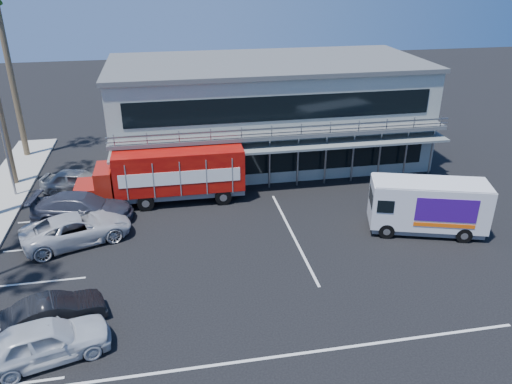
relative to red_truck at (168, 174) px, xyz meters
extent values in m
plane|color=black|center=(4.51, -8.51, -1.87)|extent=(120.00, 120.00, 0.00)
cube|color=#969D90|center=(7.51, 6.49, 1.63)|extent=(22.00, 10.00, 7.00)
cube|color=#515454|center=(7.51, 6.49, 5.28)|extent=(22.40, 10.40, 0.30)
cube|color=#515454|center=(7.51, 0.89, 1.73)|extent=(22.00, 1.20, 0.25)
cube|color=gray|center=(7.51, 0.34, 2.23)|extent=(22.00, 0.08, 0.90)
cube|color=slate|center=(7.51, 0.59, 1.03)|extent=(22.00, 1.80, 0.15)
cube|color=black|center=(7.51, 1.47, -0.27)|extent=(20.00, 0.06, 1.60)
cube|color=black|center=(7.51, 1.47, 3.33)|extent=(20.00, 0.06, 1.60)
cylinder|color=brown|center=(-10.59, 9.99, 4.13)|extent=(0.44, 0.44, 12.00)
cylinder|color=gray|center=(-9.69, 2.49, 2.13)|extent=(0.14, 0.14, 8.00)
cube|color=maroon|center=(-4.86, 0.04, -0.90)|extent=(1.38, 2.21, 1.17)
cube|color=maroon|center=(-3.79, 0.03, -0.36)|extent=(0.99, 2.45, 2.05)
cube|color=black|center=(-3.79, 0.03, 0.22)|extent=(0.07, 2.07, 0.68)
cube|color=#B1150A|center=(0.70, -0.01, 0.27)|extent=(7.82, 2.50, 2.54)
cube|color=slate|center=(0.70, -0.01, -1.24)|extent=(7.82, 2.13, 0.29)
cube|color=white|center=(0.69, -1.23, 0.17)|extent=(7.18, 0.09, 0.83)
cube|color=white|center=(0.71, 1.22, 0.17)|extent=(7.18, 0.09, 0.83)
cylinder|color=black|center=(-4.57, -1.04, -1.37)|extent=(1.02, 0.29, 1.01)
cylinder|color=black|center=(-4.56, 1.11, -1.37)|extent=(1.02, 0.29, 1.01)
cylinder|color=black|center=(-1.45, -1.06, -1.37)|extent=(1.02, 0.29, 1.01)
cylinder|color=black|center=(-1.44, 1.08, -1.37)|extent=(1.02, 0.29, 1.01)
cylinder|color=black|center=(3.23, -1.10, -1.37)|extent=(1.02, 0.29, 1.01)
cylinder|color=black|center=(3.24, 1.05, -1.37)|extent=(1.02, 0.29, 1.01)
cube|color=silver|center=(13.81, -6.56, -0.16)|extent=(6.52, 3.84, 2.47)
cube|color=slate|center=(13.81, -6.56, -1.52)|extent=(6.22, 3.56, 0.31)
cube|color=black|center=(10.88, -5.65, 0.11)|extent=(0.57, 1.68, 0.84)
cube|color=silver|center=(13.81, -6.56, 1.11)|extent=(6.39, 3.76, 0.07)
cube|color=#370D78|center=(14.16, -7.79, 0.02)|extent=(3.04, 0.96, 1.32)
cube|color=#370D78|center=(14.80, -5.74, 0.02)|extent=(3.04, 0.96, 1.32)
cube|color=#F2590C|center=(14.16, -7.79, -0.86)|extent=(3.04, 0.95, 0.22)
cylinder|color=black|center=(11.42, -6.80, -1.45)|extent=(0.89, 0.52, 0.85)
cylinder|color=black|center=(11.97, -5.01, -1.45)|extent=(0.89, 0.52, 0.85)
cylinder|color=black|center=(15.30, -7.99, -1.45)|extent=(0.89, 0.52, 0.85)
cylinder|color=black|center=(15.85, -6.21, -1.45)|extent=(0.89, 0.52, 0.85)
imported|color=silver|center=(-4.99, -12.94, -1.06)|extent=(5.09, 3.08, 1.62)
imported|color=black|center=(-4.99, -11.01, -1.21)|extent=(4.24, 2.51, 1.32)
imported|color=#BDBDBF|center=(-4.99, -4.11, -1.09)|extent=(6.19, 4.37, 1.57)
imported|color=#313442|center=(-4.99, -1.72, -1.05)|extent=(6.02, 3.27, 1.66)
imported|color=gray|center=(-5.73, 2.29, -1.08)|extent=(5.00, 2.94, 1.60)
camera|label=1|loc=(0.10, -28.70, 11.87)|focal=35.00mm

